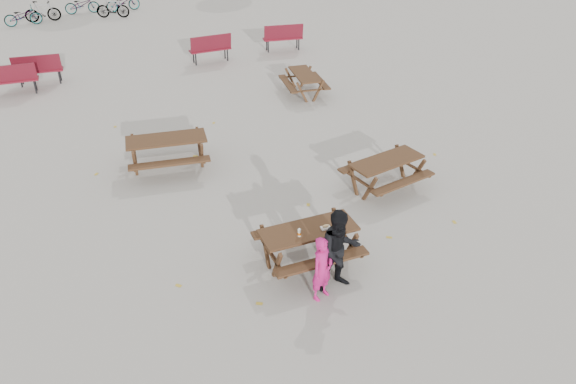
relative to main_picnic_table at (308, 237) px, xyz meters
name	(u,v)px	position (x,y,z in m)	size (l,w,h in m)	color
ground	(308,262)	(0.00, 0.00, -0.59)	(80.00, 80.00, 0.00)	gray
main_picnic_table	(308,237)	(0.00, 0.00, 0.00)	(1.80, 1.45, 0.78)	#331F12
food_tray	(326,228)	(0.29, -0.11, 0.21)	(0.18, 0.11, 0.04)	silver
bread_roll	(326,226)	(0.29, -0.11, 0.25)	(0.14, 0.06, 0.05)	tan
soda_bottle	(299,233)	(-0.25, -0.14, 0.26)	(0.07, 0.07, 0.17)	silver
child	(322,269)	(-0.17, -0.97, 0.04)	(0.46, 0.30, 1.25)	#BE1769
adult	(340,251)	(0.21, -0.83, 0.21)	(0.78, 0.61, 1.60)	black
picnic_table_east	(386,174)	(2.75, 1.80, -0.21)	(1.73, 1.39, 0.74)	#331F12
picnic_table_north	(168,153)	(-1.66, 4.64, -0.18)	(1.89, 1.53, 0.82)	#331F12
picnic_table_far	(304,84)	(3.34, 7.78, -0.25)	(1.58, 1.27, 0.68)	#331F12
park_bench_row	(145,57)	(-0.92, 11.82, -0.07)	(11.14, 1.58, 1.03)	maroon
bicycle_row	(78,8)	(-2.45, 20.16, -0.16)	(6.04, 2.10, 0.91)	black
fallen_leaves	(283,192)	(0.50, 2.50, -0.58)	(11.00, 11.00, 0.01)	gold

